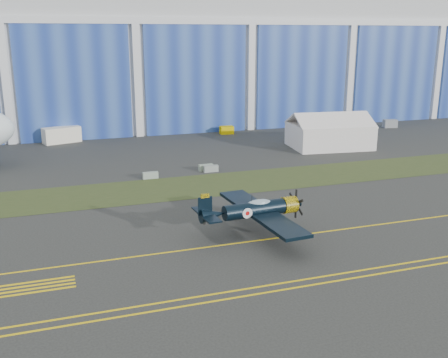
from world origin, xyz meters
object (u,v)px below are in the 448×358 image
object	(u,v)px
warbird	(255,209)
tent	(330,130)
shipping_container	(62,135)
tug	(227,130)

from	to	relation	value
warbird	tent	xyz separation A→B (m)	(26.60, 32.68, 0.55)
warbird	shipping_container	size ratio (longest dim) A/B	2.38
tug	tent	bearing A→B (deg)	-50.94
tug	shipping_container	bearing A→B (deg)	-179.33
shipping_container	tug	xyz separation A→B (m)	(29.91, -1.36, -0.63)
shipping_container	tug	size ratio (longest dim) A/B	2.51
warbird	shipping_container	xyz separation A→B (m)	(-15.59, 51.06, -1.06)
warbird	tug	size ratio (longest dim) A/B	5.98
shipping_container	tug	bearing A→B (deg)	-20.27
tent	tug	xyz separation A→B (m)	(-12.27, 17.02, -2.24)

